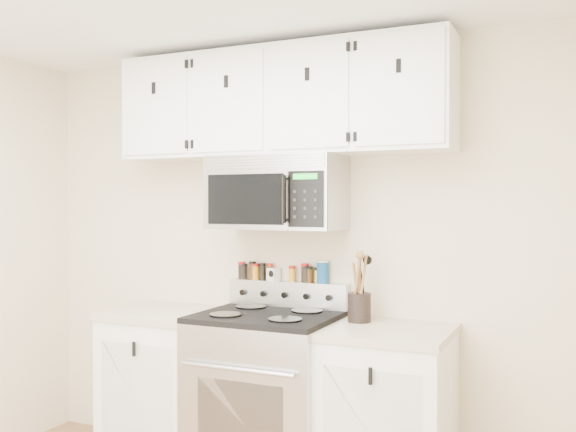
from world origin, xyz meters
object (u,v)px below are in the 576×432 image
object	(u,v)px
utensil_crock	(359,305)
salt_canister	(323,272)
range	(267,396)
microwave	(277,193)

from	to	relation	value
utensil_crock	salt_canister	size ratio (longest dim) A/B	2.77
range	salt_canister	size ratio (longest dim) A/B	8.30
microwave	salt_canister	world-z (taller)	microwave
range	utensil_crock	distance (m)	0.73
salt_canister	utensil_crock	bearing A→B (deg)	-29.63
range	salt_canister	world-z (taller)	salt_canister
salt_canister	microwave	bearing A→B (deg)	-144.92
utensil_crock	range	bearing A→B (deg)	-165.90
range	utensil_crock	world-z (taller)	utensil_crock
range	microwave	xyz separation A→B (m)	(0.00, 0.13, 1.14)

